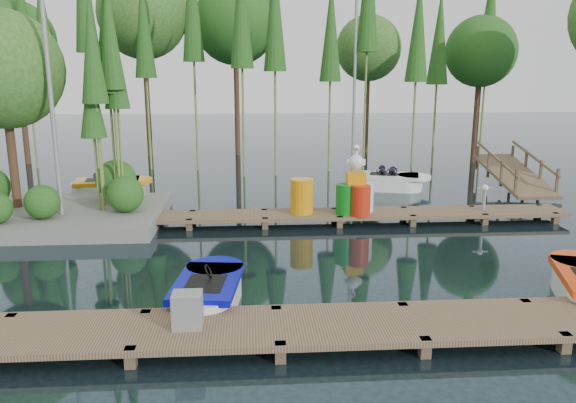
{
  "coord_description": "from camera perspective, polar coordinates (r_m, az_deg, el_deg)",
  "views": [
    {
      "loc": [
        -0.4,
        -12.58,
        4.14
      ],
      "look_at": [
        0.5,
        0.5,
        1.1
      ],
      "focal_mm": 35.0,
      "sensor_mm": 36.0,
      "label": 1
    }
  ],
  "objects": [
    {
      "name": "ground_plane",
      "position": [
        13.25,
        -2.02,
        -5.16
      ],
      "size": [
        90.0,
        90.0,
        0.0
      ],
      "primitive_type": "plane",
      "color": "#1E3138"
    },
    {
      "name": "near_dock",
      "position": [
        8.99,
        -1.01,
        -12.72
      ],
      "size": [
        18.0,
        1.5,
        0.5
      ],
      "color": "brown",
      "rests_on": "ground"
    },
    {
      "name": "far_dock",
      "position": [
        15.64,
        1.32,
        -1.43
      ],
      "size": [
        15.0,
        1.2,
        0.5
      ],
      "color": "brown",
      "rests_on": "ground"
    },
    {
      "name": "island",
      "position": [
        16.96,
        -24.58,
        8.66
      ],
      "size": [
        6.2,
        4.2,
        6.75
      ],
      "color": "slate",
      "rests_on": "ground"
    },
    {
      "name": "tree_screen",
      "position": [
        23.32,
        -8.35,
        17.78
      ],
      "size": [
        34.42,
        18.53,
        10.31
      ],
      "color": "#452D1D",
      "rests_on": "ground"
    },
    {
      "name": "lamp_island",
      "position": [
        15.92,
        -23.2,
        12.46
      ],
      "size": [
        0.3,
        0.3,
        7.25
      ],
      "color": "gray",
      "rests_on": "ground"
    },
    {
      "name": "lamp_rear",
      "position": [
        23.99,
        6.81,
        13.25
      ],
      "size": [
        0.3,
        0.3,
        7.25
      ],
      "color": "gray",
      "rests_on": "ground"
    },
    {
      "name": "ramp",
      "position": [
        21.57,
        21.98,
        2.62
      ],
      "size": [
        1.5,
        3.94,
        1.49
      ],
      "color": "brown",
      "rests_on": "ground"
    },
    {
      "name": "boat_blue",
      "position": [
        10.38,
        -8.11,
        -9.18
      ],
      "size": [
        1.37,
        2.54,
        0.82
      ],
      "rotation": [
        0.0,
        0.0,
        -0.12
      ],
      "color": "white",
      "rests_on": "ground"
    },
    {
      "name": "boat_yellow_far",
      "position": [
        20.06,
        -17.71,
        1.35
      ],
      "size": [
        2.84,
        1.57,
        1.35
      ],
      "rotation": [
        0.0,
        0.0,
        -0.21
      ],
      "color": "white",
      "rests_on": "ground"
    },
    {
      "name": "boat_white_far",
      "position": [
        20.49,
        10.35,
        1.98
      ],
      "size": [
        2.88,
        1.89,
        1.25
      ],
      "rotation": [
        0.0,
        0.0,
        0.41
      ],
      "color": "white",
      "rests_on": "ground"
    },
    {
      "name": "utility_cabinet",
      "position": [
        8.89,
        -10.17,
        -10.8
      ],
      "size": [
        0.45,
        0.38,
        0.55
      ],
      "primitive_type": "cube",
      "color": "gray",
      "rests_on": "near_dock"
    },
    {
      "name": "yellow_barrel",
      "position": [
        15.52,
        1.41,
        0.54
      ],
      "size": [
        0.64,
        0.64,
        0.96
      ],
      "primitive_type": "cylinder",
      "color": "orange",
      "rests_on": "far_dock"
    },
    {
      "name": "drum_cluster",
      "position": [
        15.56,
        6.97,
        0.8
      ],
      "size": [
        1.11,
        1.02,
        1.91
      ],
      "color": "#0C7216",
      "rests_on": "far_dock"
    },
    {
      "name": "seagull_post",
      "position": [
        16.81,
        19.35,
        0.83
      ],
      "size": [
        0.46,
        0.25,
        0.74
      ],
      "color": "gray",
      "rests_on": "far_dock"
    }
  ]
}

